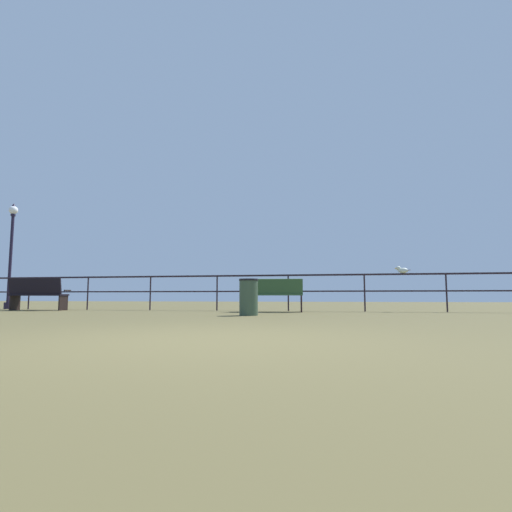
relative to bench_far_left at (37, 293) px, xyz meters
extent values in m
plane|color=brown|center=(7.58, -7.20, -0.54)|extent=(60.00, 60.00, 0.00)
cube|color=black|center=(7.58, 0.91, 0.50)|extent=(25.92, 0.05, 0.05)
cube|color=black|center=(7.58, 0.91, 0.03)|extent=(25.92, 0.04, 0.04)
cylinder|color=black|center=(-1.06, 0.91, -0.02)|extent=(0.04, 0.04, 1.04)
cylinder|color=black|center=(1.10, 0.91, -0.02)|extent=(0.04, 0.04, 1.04)
cylinder|color=black|center=(3.26, 0.91, -0.02)|extent=(0.04, 0.04, 1.04)
cylinder|color=black|center=(5.42, 0.91, -0.02)|extent=(0.04, 0.04, 1.04)
cylinder|color=black|center=(7.58, 0.91, -0.02)|extent=(0.04, 0.04, 1.04)
cylinder|color=black|center=(9.74, 0.91, -0.02)|extent=(0.04, 0.04, 1.04)
cylinder|color=black|center=(11.90, 0.91, -0.02)|extent=(0.04, 0.04, 1.04)
cube|color=black|center=(-0.01, 0.09, -0.07)|extent=(1.69, 0.65, 0.05)
cube|color=black|center=(0.01, -0.14, 0.19)|extent=(1.66, 0.29, 0.52)
cube|color=black|center=(0.77, 0.17, -0.30)|extent=(0.08, 0.45, 0.47)
cube|color=black|center=(0.76, 0.37, 0.07)|extent=(0.07, 0.35, 0.04)
cube|color=black|center=(-0.79, 0.02, -0.30)|extent=(0.08, 0.45, 0.47)
cube|color=black|center=(-0.81, 0.22, 0.07)|extent=(0.07, 0.35, 0.04)
cube|color=#2D502E|center=(7.22, 0.09, -0.07)|extent=(1.72, 0.62, 0.05)
cube|color=#2D502E|center=(7.24, -0.12, 0.14)|extent=(1.69, 0.28, 0.42)
cube|color=black|center=(8.02, 0.17, -0.30)|extent=(0.08, 0.42, 0.47)
cube|color=black|center=(8.00, 0.35, 0.07)|extent=(0.07, 0.33, 0.04)
cube|color=black|center=(6.42, 0.02, -0.30)|extent=(0.08, 0.42, 0.47)
cube|color=black|center=(6.40, 0.20, 0.07)|extent=(0.07, 0.33, 0.04)
cylinder|color=black|center=(-2.00, 1.07, -0.43)|extent=(0.24, 0.24, 0.22)
cylinder|color=black|center=(-2.00, 1.07, 1.17)|extent=(0.10, 0.10, 2.98)
cylinder|color=black|center=(-2.00, 1.07, 2.69)|extent=(0.16, 0.16, 0.06)
sphere|color=white|center=(-2.00, 1.07, 2.87)|extent=(0.29, 0.29, 0.29)
cone|color=black|center=(-2.00, 1.07, 3.07)|extent=(0.12, 0.12, 0.10)
ellipsoid|color=silver|center=(10.80, 0.91, 0.60)|extent=(0.32, 0.26, 0.15)
ellipsoid|color=gray|center=(10.80, 0.91, 0.62)|extent=(0.28, 0.21, 0.05)
sphere|color=silver|center=(10.68, 0.96, 0.67)|extent=(0.12, 0.12, 0.12)
cone|color=yellow|center=(10.61, 0.99, 0.67)|extent=(0.07, 0.07, 0.05)
cube|color=gray|center=(10.94, 0.85, 0.61)|extent=(0.12, 0.10, 0.02)
cylinder|color=#344935|center=(7.03, -2.06, -0.15)|extent=(0.41, 0.41, 0.77)
cylinder|color=black|center=(7.03, -2.06, 0.25)|extent=(0.43, 0.43, 0.04)
camera|label=1|loc=(8.90, -10.93, -0.12)|focal=28.46mm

